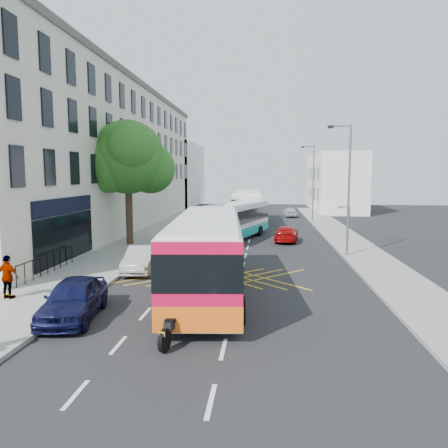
% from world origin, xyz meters
% --- Properties ---
extents(ground, '(120.00, 120.00, 0.00)m').
position_xyz_m(ground, '(0.00, 0.00, 0.00)').
color(ground, black).
rests_on(ground, ground).
extents(pavement_left, '(5.00, 70.00, 0.15)m').
position_xyz_m(pavement_left, '(-8.50, 15.00, 0.07)').
color(pavement_left, gray).
rests_on(pavement_left, ground).
extents(pavement_right, '(3.00, 70.00, 0.15)m').
position_xyz_m(pavement_right, '(7.50, 15.00, 0.07)').
color(pavement_right, gray).
rests_on(pavement_right, ground).
extents(terrace_main, '(8.30, 45.00, 13.50)m').
position_xyz_m(terrace_main, '(-14.00, 24.49, 6.76)').
color(terrace_main, beige).
rests_on(terrace_main, ground).
extents(terrace_far, '(8.00, 20.00, 10.00)m').
position_xyz_m(terrace_far, '(-14.00, 55.00, 5.00)').
color(terrace_far, silver).
rests_on(terrace_far, ground).
extents(building_right, '(6.00, 18.00, 8.00)m').
position_xyz_m(building_right, '(11.00, 48.00, 4.00)').
color(building_right, silver).
rests_on(building_right, ground).
extents(street_tree, '(6.30, 5.70, 8.80)m').
position_xyz_m(street_tree, '(-8.51, 14.97, 6.29)').
color(street_tree, '#382619').
rests_on(street_tree, pavement_left).
extents(lamp_near, '(1.45, 0.15, 8.00)m').
position_xyz_m(lamp_near, '(6.20, 12.00, 4.62)').
color(lamp_near, slate).
rests_on(lamp_near, pavement_right).
extents(lamp_far, '(1.45, 0.15, 8.00)m').
position_xyz_m(lamp_far, '(6.20, 32.00, 4.62)').
color(lamp_far, slate).
rests_on(lamp_far, pavement_right).
extents(railings, '(0.08, 5.60, 1.14)m').
position_xyz_m(railings, '(-9.70, 5.30, 0.72)').
color(railings, black).
rests_on(railings, pavement_left).
extents(bus_near, '(3.74, 12.10, 3.35)m').
position_xyz_m(bus_near, '(-1.28, 3.06, 1.76)').
color(bus_near, silver).
rests_on(bus_near, ground).
extents(bus_mid, '(5.33, 10.54, 2.89)m').
position_xyz_m(bus_mid, '(-1.17, 18.72, 1.52)').
color(bus_mid, silver).
rests_on(bus_mid, ground).
extents(bus_far, '(3.15, 12.10, 3.39)m').
position_xyz_m(bus_far, '(-0.58, 30.33, 1.79)').
color(bus_far, silver).
rests_on(bus_far, ground).
extents(motorbike, '(0.84, 2.29, 2.06)m').
position_xyz_m(motorbike, '(-1.52, -2.59, 0.97)').
color(motorbike, black).
rests_on(motorbike, ground).
extents(parked_car_blue, '(2.26, 4.48, 1.46)m').
position_xyz_m(parked_car_blue, '(-5.60, -0.74, 0.73)').
color(parked_car_blue, '#0D1036').
rests_on(parked_car_blue, ground).
extents(parked_car_silver, '(1.71, 4.19, 1.35)m').
position_xyz_m(parked_car_silver, '(-5.30, 6.92, 0.68)').
color(parked_car_silver, '#999CA0').
rests_on(parked_car_silver, ground).
extents(red_hatchback, '(2.08, 4.26, 1.19)m').
position_xyz_m(red_hatchback, '(2.85, 18.08, 0.60)').
color(red_hatchback, '#A60708').
rests_on(red_hatchback, ground).
extents(distant_car_grey, '(2.37, 5.00, 1.38)m').
position_xyz_m(distant_car_grey, '(-1.95, 40.47, 0.69)').
color(distant_car_grey, '#3D4044').
rests_on(distant_car_grey, ground).
extents(distant_car_silver, '(1.83, 3.71, 1.22)m').
position_xyz_m(distant_car_silver, '(4.16, 37.73, 0.61)').
color(distant_car_silver, '#B7B8BF').
rests_on(distant_car_silver, ground).
extents(pedestrian_far, '(1.11, 0.64, 1.78)m').
position_xyz_m(pedestrian_far, '(-9.11, 0.95, 1.04)').
color(pedestrian_far, gray).
rests_on(pedestrian_far, pavement_left).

